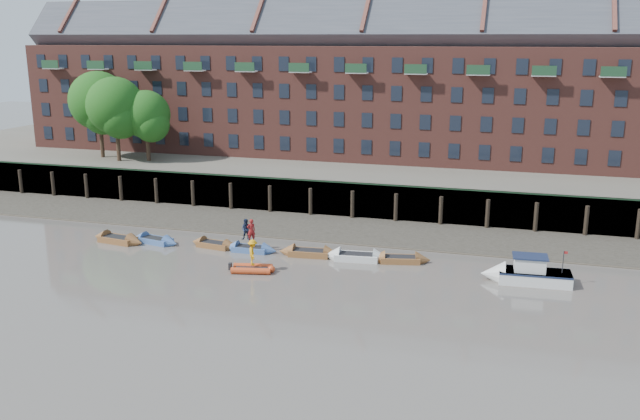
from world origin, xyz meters
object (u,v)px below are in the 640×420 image
at_px(motor_launch, 520,273).
at_px(person_rower_a, 251,230).
at_px(rowboat_4, 309,253).
at_px(rowboat_6, 400,259).
at_px(rowboat_5, 357,257).
at_px(rib_tender, 254,269).
at_px(rowboat_3, 250,249).
at_px(person_rib_crew, 253,252).
at_px(rowboat_1, 155,240).
at_px(rowboat_0, 118,239).
at_px(rowboat_2, 215,245).
at_px(person_rower_b, 246,230).

relative_size(motor_launch, person_rower_a, 3.32).
height_order(rowboat_4, person_rower_a, person_rower_a).
distance_m(rowboat_4, rowboat_6, 6.89).
bearing_deg(rowboat_5, rib_tender, -150.84).
distance_m(rowboat_3, person_rib_crew, 4.78).
bearing_deg(rowboat_1, rib_tender, -11.55).
relative_size(rowboat_4, person_rower_a, 2.66).
bearing_deg(rowboat_5, rowboat_0, 176.74).
xyz_separation_m(rib_tender, person_rib_crew, (-0.06, 0.05, 1.19)).
bearing_deg(rowboat_4, rowboat_0, 178.64).
distance_m(rib_tender, person_rower_a, 4.82).
bearing_deg(rowboat_3, rowboat_5, 1.04).
relative_size(rowboat_1, rowboat_6, 0.96).
bearing_deg(person_rib_crew, rowboat_5, -78.04).
height_order(motor_launch, person_rower_a, person_rower_a).
bearing_deg(rib_tender, person_rower_a, 101.65).
relative_size(rib_tender, person_rib_crew, 1.70).
bearing_deg(rib_tender, rowboat_3, 102.78).
bearing_deg(rowboat_4, rowboat_1, 176.41).
xyz_separation_m(rowboat_1, rowboat_2, (5.08, 0.30, -0.00)).
bearing_deg(rib_tender, person_rib_crew, 124.75).
height_order(rib_tender, person_rower_a, person_rower_a).
bearing_deg(rowboat_3, rowboat_6, 2.45).
distance_m(rowboat_1, rowboat_6, 19.81).
bearing_deg(motor_launch, rowboat_6, -15.46).
relative_size(rowboat_1, person_rower_b, 2.66).
relative_size(rowboat_3, person_rower_a, 2.35).
bearing_deg(rowboat_2, motor_launch, 5.45).
height_order(rowboat_2, rowboat_5, rowboat_5).
xyz_separation_m(rowboat_5, rib_tender, (-6.41, -4.56, -0.03)).
height_order(rowboat_1, person_rib_crew, person_rib_crew).
height_order(rowboat_3, rowboat_5, rowboat_5).
height_order(rowboat_0, rowboat_6, rowboat_0).
distance_m(rowboat_0, rib_tender, 13.63).
height_order(rowboat_3, person_rower_b, person_rower_b).
bearing_deg(rib_tender, motor_launch, -2.11).
bearing_deg(motor_launch, rowboat_2, -6.73).
relative_size(rowboat_5, person_rib_crew, 2.78).
bearing_deg(rowboat_6, rowboat_2, 169.76).
bearing_deg(person_rib_crew, rowboat_4, -54.83).
bearing_deg(rowboat_3, person_rower_a, -28.53).
xyz_separation_m(rowboat_6, person_rower_b, (-11.97, -0.43, 1.44)).
distance_m(rowboat_1, person_rib_crew, 11.02).
bearing_deg(rowboat_0, rib_tender, -6.65).
relative_size(rowboat_2, rowboat_5, 0.85).
xyz_separation_m(rowboat_2, rowboat_4, (7.84, 0.01, 0.02)).
relative_size(rowboat_1, person_rower_a, 2.47).
relative_size(rowboat_1, rowboat_3, 1.05).
distance_m(person_rower_a, person_rower_b, 0.62).
bearing_deg(person_rib_crew, person_rower_a, 0.27).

